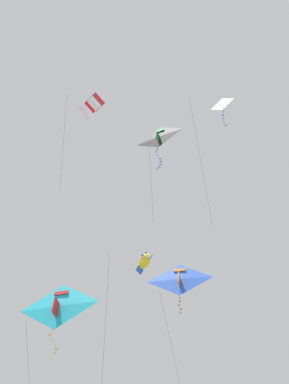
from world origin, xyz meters
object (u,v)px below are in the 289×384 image
Objects in this scene: kite_fish_highest at (144,262)px; kite_diamond_low_drifter at (222,105)px; kite_delta_far_centre at (58,307)px; kite_delta_upper_right at (179,279)px; kite_delta_near_left at (159,137)px; kite_box_near_right at (91,106)px.

kite_diamond_low_drifter reaches higher than kite_fish_highest.
kite_delta_far_centre is 16.49m from kite_diamond_low_drifter.
kite_delta_upper_right is 0.99× the size of kite_delta_near_left.
kite_box_near_right reaches higher than kite_delta_near_left.
kite_delta_far_centre is 1.08× the size of kite_diamond_low_drifter.
kite_diamond_low_drifter is at bearing 145.91° from kite_delta_upper_right.
kite_delta_near_left is at bearing -83.13° from kite_fish_highest.
kite_diamond_low_drifter reaches higher than kite_delta_near_left.
kite_delta_upper_right is 9.55m from kite_delta_near_left.
kite_delta_upper_right is (-6.26, -0.64, -10.81)m from kite_box_near_right.
kite_delta_upper_right is 11.89m from kite_diamond_low_drifter.
kite_fish_highest reaches higher than kite_delta_far_centre.
kite_delta_near_left reaches higher than kite_delta_far_centre.
kite_delta_near_left is at bearing 70.16° from kite_delta_upper_right.
kite_diamond_low_drifter is (-4.55, 2.20, 11.59)m from kite_fish_highest.
kite_delta_upper_right is 0.77× the size of kite_diamond_low_drifter.
kite_diamond_low_drifter is (-3.29, 2.70, 1.80)m from kite_delta_near_left.
kite_delta_upper_right is at bearing -74.51° from kite_fish_highest.
kite_delta_near_left is (1.75, 1.25, 9.31)m from kite_delta_upper_right.
kite_delta_far_centre is at bearing -15.03° from kite_box_near_right.
kite_diamond_low_drifter is (-7.80, 3.31, 0.30)m from kite_box_near_right.
kite_box_near_right is 8.48m from kite_diamond_low_drifter.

